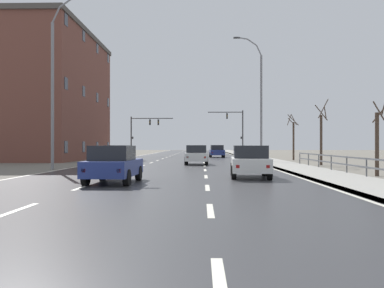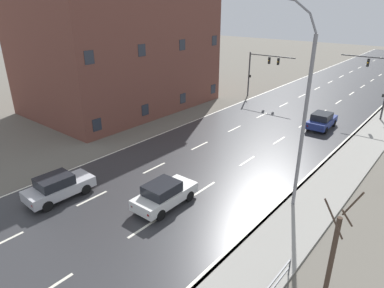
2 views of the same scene
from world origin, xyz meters
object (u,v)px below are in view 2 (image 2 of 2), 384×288
object	(u,v)px
traffic_signal_right	(380,79)
traffic_signal_left	(261,67)
brick_building	(119,44)
street_lamp_midground	(302,115)
car_distant	(164,194)
car_far_left	(58,187)
car_mid_centre	(322,120)

from	to	relation	value
traffic_signal_right	traffic_signal_left	bearing A→B (deg)	-179.71
traffic_signal_right	brick_building	xyz separation A→B (m)	(-23.97, -13.24, 2.81)
street_lamp_midground	traffic_signal_left	distance (m)	24.93
street_lamp_midground	traffic_signal_left	bearing A→B (deg)	123.58
car_distant	car_far_left	bearing A→B (deg)	-148.46
street_lamp_midground	traffic_signal_right	bearing A→B (deg)	91.10
street_lamp_midground	car_distant	bearing A→B (deg)	-139.43
brick_building	street_lamp_midground	bearing A→B (deg)	-17.20
traffic_signal_right	car_far_left	world-z (taller)	traffic_signal_right
traffic_signal_left	car_distant	world-z (taller)	traffic_signal_left
traffic_signal_right	car_mid_centre	distance (m)	7.79
car_far_left	brick_building	xyz separation A→B (m)	(-12.98, 16.00, 6.22)
traffic_signal_right	brick_building	bearing A→B (deg)	-151.08
traffic_signal_right	traffic_signal_left	size ratio (longest dim) A/B	1.07
car_distant	brick_building	xyz separation A→B (m)	(-18.62, 12.47, 6.22)
street_lamp_midground	brick_building	bearing A→B (deg)	162.80
car_distant	car_far_left	xyz separation A→B (m)	(-5.64, -3.53, 0.00)
street_lamp_midground	traffic_signal_right	distance (m)	20.84
car_mid_centre	car_distant	bearing A→B (deg)	-98.38
car_distant	car_mid_centre	distance (m)	19.53
traffic_signal_right	traffic_signal_left	world-z (taller)	traffic_signal_right
car_far_left	car_mid_centre	xyz separation A→B (m)	(7.97, 22.92, 0.00)
car_far_left	street_lamp_midground	bearing A→B (deg)	38.23
traffic_signal_left	car_mid_centre	world-z (taller)	traffic_signal_left
traffic_signal_right	car_distant	bearing A→B (deg)	-101.76
street_lamp_midground	traffic_signal_right	world-z (taller)	street_lamp_midground
car_distant	car_mid_centre	xyz separation A→B (m)	(2.34, 19.39, 0.00)
traffic_signal_left	car_mid_centre	distance (m)	12.48
street_lamp_midground	car_far_left	bearing A→B (deg)	-143.42
car_mid_centre	car_far_left	bearing A→B (deg)	-110.69
traffic_signal_right	brick_building	world-z (taller)	brick_building
street_lamp_midground	brick_building	world-z (taller)	brick_building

